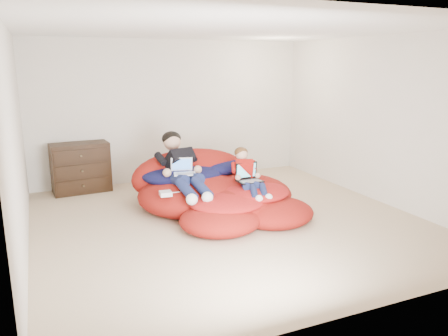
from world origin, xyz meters
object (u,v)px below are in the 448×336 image
older_boy (180,164)px  laptop_black (248,176)px  laptop_white (183,170)px  dresser (81,168)px  younger_boy (247,173)px  beanbag_pile (215,192)px

older_boy → laptop_black: (0.82, -0.55, -0.14)m
older_boy → laptop_white: size_ratio=4.01×
dresser → younger_boy: bearing=-45.5°
laptop_white → laptop_black: laptop_white is taller
dresser → laptop_white: size_ratio=2.70×
dresser → beanbag_pile: 2.42m
laptop_white → beanbag_pile: bearing=-1.7°
older_boy → laptop_white: bearing=-90.0°
beanbag_pile → older_boy: bearing=160.8°
laptop_white → older_boy: bearing=90.0°
dresser → beanbag_pile: (1.70, -1.73, -0.14)m
laptop_white → laptop_black: 0.91m
beanbag_pile → dresser: bearing=134.5°
younger_boy → laptop_white: (-0.82, 0.36, 0.04)m
beanbag_pile → laptop_black: 0.59m
beanbag_pile → older_boy: older_boy is taller
beanbag_pile → laptop_black: bearing=-48.0°
dresser → beanbag_pile: size_ratio=0.42×
older_boy → dresser: bearing=128.1°
younger_boy → laptop_black: 0.06m
dresser → younger_boy: younger_boy is taller
dresser → laptop_black: bearing=-45.9°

